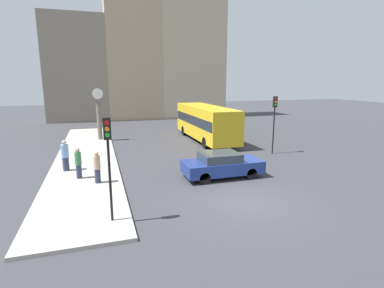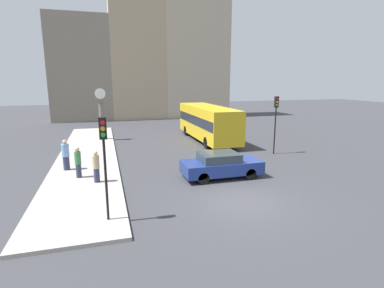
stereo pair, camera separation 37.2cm
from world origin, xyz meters
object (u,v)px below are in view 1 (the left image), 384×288
Objects in this scene: bus_distant at (206,121)px; traffic_light_near at (108,148)px; street_clock at (99,115)px; pedestrian_blue_stripe at (65,156)px; sedan_car at (222,165)px; traffic_light_far at (275,113)px; pedestrian_tan_coat at (97,167)px; pedestrian_green_hoodie at (78,163)px.

traffic_light_near reaches higher than bus_distant.
pedestrian_blue_stripe is (-1.99, -9.10, -1.21)m from street_clock.
sedan_car is 7.37m from traffic_light_near.
bus_distant is at bearing 115.88° from traffic_light_far.
sedan_car is 6.42m from pedestrian_tan_coat.
sedan_car is 2.42× the size of pedestrian_blue_stripe.
traffic_light_near is at bearing -73.29° from pedestrian_blue_stripe.
bus_distant is 12.93m from pedestrian_tan_coat.
bus_distant is 12.91m from pedestrian_green_hoodie.
pedestrian_blue_stripe is 1.10× the size of pedestrian_tan_coat.
sedan_car is at bearing -5.59° from pedestrian_tan_coat.
pedestrian_blue_stripe is at bearing 121.97° from pedestrian_tan_coat.
traffic_light_near is 16.27m from street_clock.
pedestrian_green_hoodie is at bearing -65.27° from pedestrian_blue_stripe.
pedestrian_green_hoodie is (-1.22, -10.78, -1.24)m from street_clock.
traffic_light_near reaches higher than pedestrian_blue_stripe.
traffic_light_near is at bearing -75.89° from pedestrian_green_hoodie.
pedestrian_green_hoodie is at bearing -170.40° from traffic_light_far.
traffic_light_far is 2.33× the size of pedestrian_blue_stripe.
pedestrian_green_hoodie is at bearing 167.22° from sedan_car.
sedan_car is 10.23m from bus_distant.
sedan_car is 0.96× the size of street_clock.
traffic_light_far is (2.91, -5.99, 1.21)m from bus_distant.
pedestrian_green_hoodie is at bearing -140.68° from bus_distant.
pedestrian_tan_coat is (-0.30, -11.81, -1.27)m from street_clock.
traffic_light_near is 0.92× the size of traffic_light_far.
traffic_light_far reaches higher than sedan_car.
street_clock is at bearing 90.57° from traffic_light_near.
pedestrian_tan_coat is at bearing 174.41° from sedan_car.
traffic_light_far is 13.21m from pedestrian_green_hoodie.
sedan_car is at bearing -22.41° from pedestrian_blue_stripe.
bus_distant is 16.17m from traffic_light_near.
pedestrian_green_hoodie is at bearing -96.44° from street_clock.
street_clock is at bearing 83.56° from pedestrian_green_hoodie.
traffic_light_far reaches higher than pedestrian_blue_stripe.
bus_distant is 2.37× the size of traffic_light_far.
traffic_light_far is (11.51, 7.66, 0.07)m from traffic_light_near.
pedestrian_tan_coat is 1.38m from pedestrian_green_hoodie.
bus_distant is 2.20× the size of street_clock.
pedestrian_tan_coat is (-9.06, -9.20, -0.75)m from bus_distant.
pedestrian_tan_coat is (1.69, -2.71, -0.06)m from pedestrian_blue_stripe.
pedestrian_tan_coat is (-11.96, -3.21, -1.96)m from traffic_light_far.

